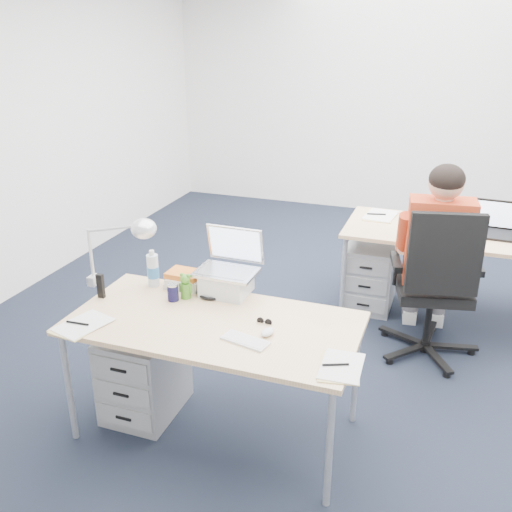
# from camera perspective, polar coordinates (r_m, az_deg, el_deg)

# --- Properties ---
(floor) EXTENTS (7.00, 7.00, 0.00)m
(floor) POSITION_cam_1_polar(r_m,az_deg,el_deg) (4.36, 9.36, -9.18)
(floor) COLOR black
(floor) RESTS_ON ground
(room) EXTENTS (6.02, 7.02, 2.80)m
(room) POSITION_cam_1_polar(r_m,az_deg,el_deg) (3.77, 11.02, 13.63)
(room) COLOR white
(room) RESTS_ON ground
(desk_near) EXTENTS (1.60, 0.80, 0.73)m
(desk_near) POSITION_cam_1_polar(r_m,az_deg,el_deg) (3.20, -4.24, -7.24)
(desk_near) COLOR tan
(desk_near) RESTS_ON ground
(desk_far) EXTENTS (1.60, 0.80, 0.73)m
(desk_far) POSITION_cam_1_polar(r_m,az_deg,el_deg) (4.79, 18.62, 1.93)
(desk_far) COLOR tan
(desk_far) RESTS_ON ground
(office_chair) EXTENTS (0.87, 0.87, 1.15)m
(office_chair) POSITION_cam_1_polar(r_m,az_deg,el_deg) (4.28, 17.01, -5.59)
(office_chair) COLOR black
(office_chair) RESTS_ON ground
(seated_person) EXTENTS (0.47, 0.80, 1.39)m
(seated_person) POSITION_cam_1_polar(r_m,az_deg,el_deg) (4.30, 17.41, -0.03)
(seated_person) COLOR #C03B1B
(seated_person) RESTS_ON ground
(drawer_pedestal_near) EXTENTS (0.40, 0.50, 0.55)m
(drawer_pedestal_near) POSITION_cam_1_polar(r_m,az_deg,el_deg) (3.63, -11.10, -11.29)
(drawer_pedestal_near) COLOR #9B9DA0
(drawer_pedestal_near) RESTS_ON ground
(drawer_pedestal_far) EXTENTS (0.40, 0.50, 0.55)m
(drawer_pedestal_far) POSITION_cam_1_polar(r_m,az_deg,el_deg) (4.93, 11.29, -1.88)
(drawer_pedestal_far) COLOR #9B9DA0
(drawer_pedestal_far) RESTS_ON ground
(silver_laptop) EXTENTS (0.36, 0.29, 0.38)m
(silver_laptop) POSITION_cam_1_polar(r_m,az_deg,el_deg) (3.40, -3.02, -0.84)
(silver_laptop) COLOR silver
(silver_laptop) RESTS_ON desk_near
(wireless_keyboard) EXTENTS (0.27, 0.16, 0.01)m
(wireless_keyboard) POSITION_cam_1_polar(r_m,az_deg,el_deg) (2.97, -1.07, -8.44)
(wireless_keyboard) COLOR white
(wireless_keyboard) RESTS_ON desk_near
(computer_mouse) EXTENTS (0.08, 0.11, 0.03)m
(computer_mouse) POSITION_cam_1_polar(r_m,az_deg,el_deg) (3.03, 1.17, -7.62)
(computer_mouse) COLOR white
(computer_mouse) RESTS_ON desk_near
(headphones) EXTENTS (0.25, 0.23, 0.03)m
(headphones) POSITION_cam_1_polar(r_m,az_deg,el_deg) (3.45, -4.43, -3.69)
(headphones) COLOR black
(headphones) RESTS_ON desk_near
(can_koozie) EXTENTS (0.09, 0.09, 0.11)m
(can_koozie) POSITION_cam_1_polar(r_m,az_deg,el_deg) (3.40, -8.30, -3.60)
(can_koozie) COLOR #141238
(can_koozie) RESTS_ON desk_near
(water_bottle) EXTENTS (0.08, 0.08, 0.24)m
(water_bottle) POSITION_cam_1_polar(r_m,az_deg,el_deg) (3.59, -10.28, -1.20)
(water_bottle) COLOR silver
(water_bottle) RESTS_ON desk_near
(bear_figurine) EXTENTS (0.10, 0.09, 0.16)m
(bear_figurine) POSITION_cam_1_polar(r_m,az_deg,el_deg) (3.41, -7.06, -2.96)
(bear_figurine) COLOR #2E7820
(bear_figurine) RESTS_ON desk_near
(book_stack) EXTENTS (0.25, 0.21, 0.10)m
(book_stack) POSITION_cam_1_polar(r_m,az_deg,el_deg) (3.57, -7.12, -2.32)
(book_stack) COLOR silver
(book_stack) RESTS_ON desk_near
(cordless_phone) EXTENTS (0.04, 0.03, 0.15)m
(cordless_phone) POSITION_cam_1_polar(r_m,az_deg,el_deg) (3.52, -15.28, -2.91)
(cordless_phone) COLOR black
(cordless_phone) RESTS_ON desk_near
(papers_left) EXTENTS (0.26, 0.33, 0.01)m
(papers_left) POSITION_cam_1_polar(r_m,az_deg,el_deg) (3.26, -17.12, -6.64)
(papers_left) COLOR #E2CA83
(papers_left) RESTS_ON desk_near
(papers_right) EXTENTS (0.22, 0.29, 0.01)m
(papers_right) POSITION_cam_1_polar(r_m,az_deg,el_deg) (2.80, 8.33, -10.93)
(papers_right) COLOR #E2CA83
(papers_right) RESTS_ON desk_near
(sunglasses) EXTENTS (0.09, 0.05, 0.02)m
(sunglasses) POSITION_cam_1_polar(r_m,az_deg,el_deg) (3.14, 0.84, -6.57)
(sunglasses) COLOR black
(sunglasses) RESTS_ON desk_near
(desk_lamp) EXTENTS (0.47, 0.30, 0.50)m
(desk_lamp) POSITION_cam_1_polar(r_m,az_deg,el_deg) (3.56, -14.29, 0.53)
(desk_lamp) COLOR silver
(desk_lamp) RESTS_ON desk_near
(dark_laptop) EXTENTS (0.39, 0.38, 0.27)m
(dark_laptop) POSITION_cam_1_polar(r_m,az_deg,el_deg) (4.74, 22.63, 3.49)
(dark_laptop) COLOR black
(dark_laptop) RESTS_ON desk_far
(far_cup) EXTENTS (0.10, 0.10, 0.11)m
(far_cup) POSITION_cam_1_polar(r_m,az_deg,el_deg) (4.83, 21.53, 2.98)
(far_cup) COLOR white
(far_cup) RESTS_ON desk_far
(far_papers) EXTENTS (0.26, 0.36, 0.01)m
(far_papers) POSITION_cam_1_polar(r_m,az_deg,el_deg) (4.97, 12.20, 3.95)
(far_papers) COLOR white
(far_papers) RESTS_ON desk_far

